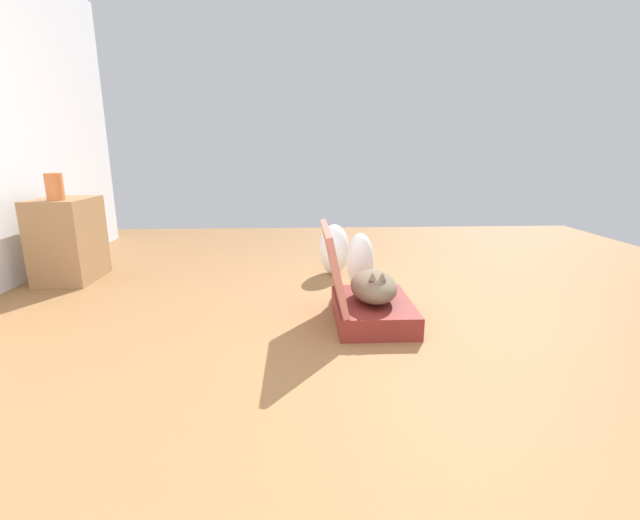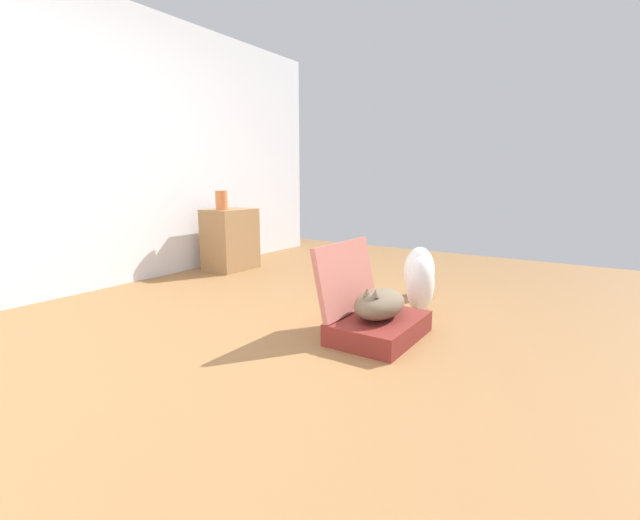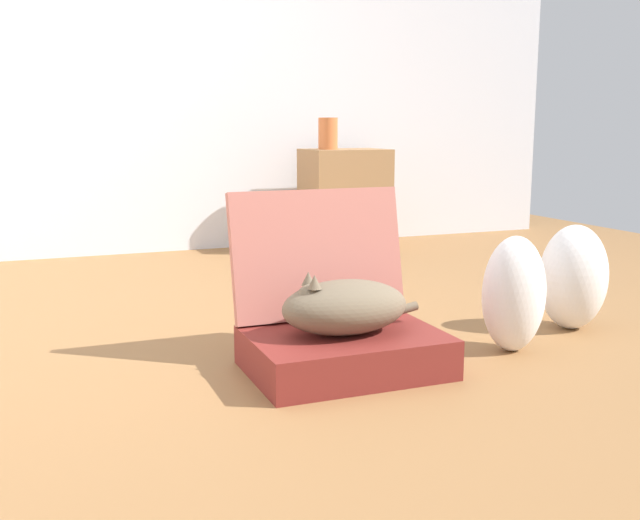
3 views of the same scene
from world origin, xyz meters
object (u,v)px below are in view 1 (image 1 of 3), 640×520
at_px(side_table, 68,240).
at_px(vase_tall, 55,187).
at_px(cat, 374,286).
at_px(plastic_bag_white, 360,261).
at_px(plastic_bag_clear, 334,249).
at_px(suitcase_base, 373,311).

xyz_separation_m(side_table, vase_tall, (-0.13, -0.03, 0.44)).
bearing_deg(vase_tall, side_table, 11.82).
distance_m(cat, vase_tall, 2.53).
bearing_deg(plastic_bag_white, plastic_bag_clear, 22.06).
bearing_deg(side_table, cat, -113.61).
height_order(plastic_bag_white, vase_tall, vase_tall).
relative_size(cat, side_table, 0.77).
distance_m(cat, side_table, 2.55).
bearing_deg(plastic_bag_clear, vase_tall, 95.47).
bearing_deg(side_table, plastic_bag_clear, -88.09).
height_order(plastic_bag_white, side_table, side_table).
relative_size(suitcase_base, vase_tall, 3.17).
distance_m(cat, plastic_bag_clear, 1.11).
distance_m(suitcase_base, side_table, 2.56).
bearing_deg(vase_tall, plastic_bag_clear, -84.53).
xyz_separation_m(suitcase_base, side_table, (1.02, 2.34, 0.27)).
xyz_separation_m(cat, side_table, (1.02, 2.34, 0.11)).
bearing_deg(side_table, vase_tall, -168.18).
bearing_deg(suitcase_base, plastic_bag_clear, 8.19).
height_order(cat, plastic_bag_clear, plastic_bag_clear).
height_order(suitcase_base, cat, cat).
xyz_separation_m(cat, vase_tall, (0.89, 2.31, 0.55)).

